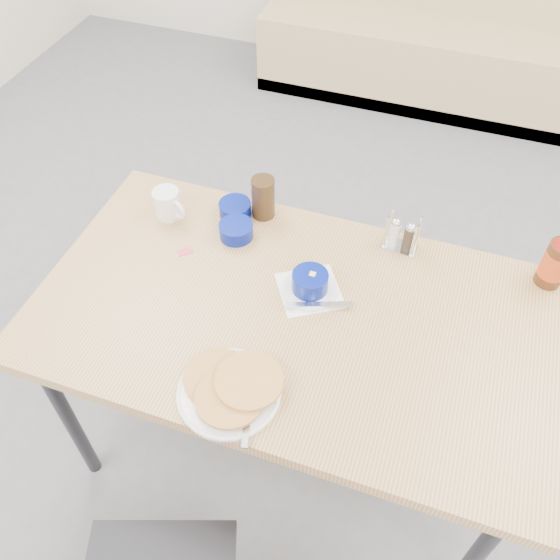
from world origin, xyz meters
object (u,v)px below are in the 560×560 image
(pancake_plate, at_px, (231,389))
(syrup_bottle, at_px, (557,261))
(grits_setting, at_px, (310,284))
(coffee_mug, at_px, (168,204))
(condiment_caddy, at_px, (401,237))
(amber_tumbler, at_px, (263,198))
(booth_bench, at_px, (427,35))
(butter_bowl, at_px, (236,230))
(dining_table, at_px, (292,326))
(creamer_bowl, at_px, (235,209))

(pancake_plate, xyz_separation_m, syrup_bottle, (0.70, 0.62, 0.07))
(grits_setting, bearing_deg, coffee_mug, 162.99)
(grits_setting, xyz_separation_m, condiment_caddy, (0.20, 0.25, 0.01))
(coffee_mug, relative_size, amber_tumbler, 0.86)
(pancake_plate, xyz_separation_m, amber_tumbler, (-0.15, 0.62, 0.05))
(booth_bench, distance_m, butter_bowl, 2.37)
(booth_bench, relative_size, syrup_bottle, 9.81)
(pancake_plate, height_order, syrup_bottle, syrup_bottle)
(pancake_plate, distance_m, coffee_mug, 0.67)
(coffee_mug, relative_size, syrup_bottle, 0.60)
(booth_bench, bearing_deg, pancake_plate, -91.28)
(amber_tumbler, bearing_deg, pancake_plate, -76.81)
(pancake_plate, height_order, condiment_caddy, condiment_caddy)
(coffee_mug, relative_size, condiment_caddy, 0.98)
(booth_bench, relative_size, condiment_caddy, 15.93)
(grits_setting, relative_size, syrup_bottle, 1.25)
(coffee_mug, distance_m, grits_setting, 0.53)
(coffee_mug, distance_m, amber_tumbler, 0.29)
(dining_table, xyz_separation_m, pancake_plate, (-0.06, -0.28, 0.08))
(creamer_bowl, bearing_deg, booth_bench, 82.52)
(amber_tumbler, xyz_separation_m, condiment_caddy, (0.43, -0.00, -0.03))
(grits_setting, distance_m, condiment_caddy, 0.32)
(dining_table, distance_m, creamer_bowl, 0.43)
(booth_bench, relative_size, amber_tumbler, 14.11)
(dining_table, distance_m, butter_bowl, 0.35)
(butter_bowl, height_order, condiment_caddy, condiment_caddy)
(pancake_plate, relative_size, grits_setting, 1.04)
(booth_bench, relative_size, pancake_plate, 7.56)
(booth_bench, height_order, coffee_mug, booth_bench)
(butter_bowl, bearing_deg, coffee_mug, 175.66)
(creamer_bowl, xyz_separation_m, syrup_bottle, (0.93, 0.03, 0.06))
(coffee_mug, xyz_separation_m, creamer_bowl, (0.19, 0.07, -0.03))
(butter_bowl, distance_m, syrup_bottle, 0.90)
(condiment_caddy, bearing_deg, butter_bowl, -159.17)
(coffee_mug, relative_size, creamer_bowl, 1.17)
(condiment_caddy, bearing_deg, grits_setting, -121.20)
(dining_table, distance_m, pancake_plate, 0.30)
(grits_setting, distance_m, butter_bowl, 0.31)
(pancake_plate, bearing_deg, grits_setting, 77.20)
(dining_table, xyz_separation_m, creamer_bowl, (-0.29, 0.31, 0.08))
(coffee_mug, bearing_deg, pancake_plate, -51.26)
(booth_bench, relative_size, dining_table, 1.36)
(coffee_mug, height_order, amber_tumbler, amber_tumbler)
(dining_table, xyz_separation_m, butter_bowl, (-0.25, 0.22, 0.08))
(booth_bench, height_order, creamer_bowl, booth_bench)
(pancake_plate, distance_m, amber_tumbler, 0.64)
(coffee_mug, height_order, syrup_bottle, syrup_bottle)
(grits_setting, distance_m, amber_tumbler, 0.35)
(coffee_mug, bearing_deg, booth_bench, 78.11)
(booth_bench, xyz_separation_m, amber_tumbler, (-0.21, -2.19, 0.48))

